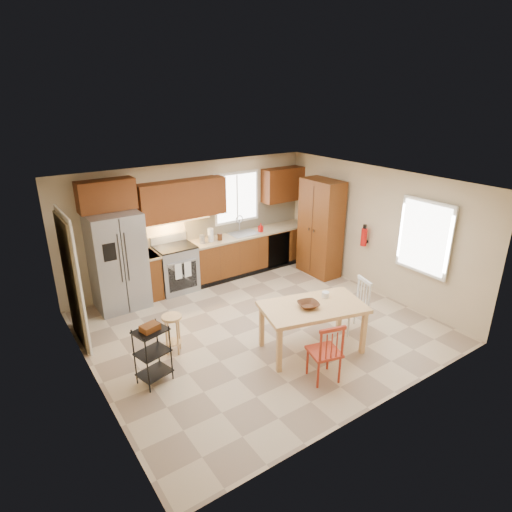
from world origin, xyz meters
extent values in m
plane|color=tan|center=(0.00, 0.00, 0.00)|extent=(5.50, 5.50, 0.00)
cube|color=silver|center=(0.00, 0.00, 2.50)|extent=(5.50, 5.00, 0.02)
cube|color=#CCB793|center=(0.00, 2.50, 1.25)|extent=(5.50, 0.02, 2.50)
cube|color=#CCB793|center=(0.00, -2.50, 1.25)|extent=(5.50, 0.02, 2.50)
cube|color=#CCB793|center=(-2.75, 0.00, 1.25)|extent=(0.02, 5.00, 2.50)
cube|color=#CCB793|center=(2.75, 0.00, 1.25)|extent=(0.02, 5.00, 2.50)
cube|color=gray|center=(-1.70, 2.12, 0.91)|extent=(0.92, 0.75, 1.82)
cube|color=gray|center=(-0.55, 2.19, 0.46)|extent=(0.76, 0.63, 0.92)
cube|color=#613511|center=(-1.10, 2.20, 0.45)|extent=(0.30, 0.60, 0.90)
cube|color=#613511|center=(1.29, 2.20, 0.45)|extent=(2.92, 0.60, 0.90)
cube|color=black|center=(1.85, 1.91, 0.45)|extent=(0.60, 0.02, 0.78)
cube|color=beige|center=(1.29, 2.48, 1.18)|extent=(2.92, 0.03, 0.55)
cube|color=#632E10|center=(-1.70, 2.33, 2.10)|extent=(1.00, 0.35, 0.55)
cube|color=#632E10|center=(-0.25, 2.33, 1.83)|extent=(1.80, 0.35, 0.75)
cube|color=#632E10|center=(2.25, 2.33, 1.83)|extent=(1.00, 0.35, 0.75)
cube|color=white|center=(1.10, 2.48, 1.65)|extent=(1.12, 0.04, 1.12)
cube|color=gray|center=(1.10, 2.20, 0.86)|extent=(0.62, 0.46, 0.16)
cube|color=#FFBF66|center=(-0.55, 2.30, 1.43)|extent=(1.60, 0.30, 0.01)
imported|color=#B7100C|center=(1.48, 2.10, 1.00)|extent=(0.09, 0.09, 0.19)
cylinder|color=silver|center=(0.25, 2.15, 1.04)|extent=(0.12, 0.12, 0.28)
cylinder|color=gray|center=(0.05, 2.15, 0.99)|extent=(0.11, 0.11, 0.18)
cylinder|color=#4C2914|center=(0.45, 2.12, 0.97)|extent=(0.10, 0.10, 0.14)
cube|color=#613511|center=(2.43, 1.20, 1.05)|extent=(0.50, 0.95, 2.10)
cylinder|color=#B7100C|center=(2.63, 0.15, 1.10)|extent=(0.12, 0.12, 0.36)
cube|color=white|center=(2.68, -1.15, 1.45)|extent=(0.04, 1.02, 1.32)
cube|color=#8C7A59|center=(-2.67, 1.30, 1.05)|extent=(0.04, 0.95, 2.10)
imported|color=#4C2914|center=(0.18, -1.01, 0.77)|extent=(0.39, 0.39, 0.08)
cylinder|color=silver|center=(0.62, -0.91, 0.80)|extent=(0.14, 0.14, 0.13)
camera|label=1|loc=(-3.70, -5.30, 3.84)|focal=30.00mm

